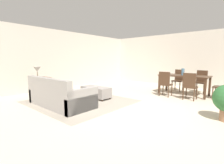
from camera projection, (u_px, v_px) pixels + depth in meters
ground_plane at (135, 108)px, 4.61m from camera, size 10.80×10.80×0.00m
wall_back at (191, 60)px, 8.16m from camera, size 9.00×0.12×2.70m
wall_left at (61, 60)px, 7.72m from camera, size 0.12×11.00×2.70m
area_rug at (80, 101)px, 5.37m from camera, size 3.00×2.80×0.01m
couch at (60, 96)px, 4.83m from camera, size 2.13×0.99×0.86m
ottoman_table at (96, 92)px, 5.80m from camera, size 1.10×0.49×0.40m
side_table at (38, 85)px, 5.70m from camera, size 0.40×0.40×0.60m
table_lamp at (37, 70)px, 5.62m from camera, size 0.26×0.26×0.53m
dining_table at (184, 78)px, 6.33m from camera, size 1.77×0.86×0.76m
dining_chair_near_left at (165, 83)px, 6.03m from camera, size 0.41×0.41×0.92m
dining_chair_near_right at (190, 85)px, 5.47m from camera, size 0.41×0.41×0.92m
dining_chair_far_left at (178, 79)px, 7.22m from camera, size 0.42×0.42×0.92m
dining_chair_far_right at (201, 80)px, 6.68m from camera, size 0.40×0.40×0.92m
dining_chair_head_east at (223, 85)px, 5.51m from camera, size 0.43×0.43×0.92m
vase_centerpiece at (183, 72)px, 6.35m from camera, size 0.11×0.11×0.26m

